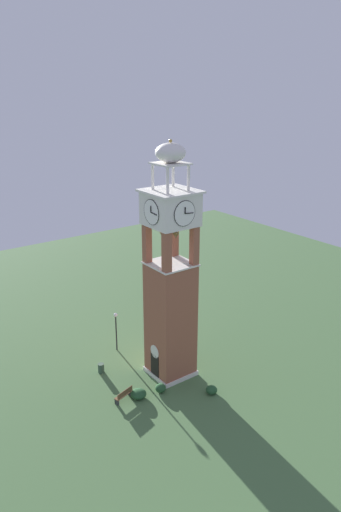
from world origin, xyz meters
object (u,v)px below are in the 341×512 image
lamp_post (116,324)px  trash_bin (101,368)px  park_bench (124,395)px  clock_tower (170,288)px

lamp_post → trash_bin: (2.34, -2.88, -2.19)m
lamp_post → trash_bin: bearing=-51.0°
trash_bin → park_bench: bearing=-5.4°
clock_tower → trash_bin: (-3.46, -4.67, -7.34)m
clock_tower → park_bench: size_ratio=11.52×
lamp_post → clock_tower: bearing=17.2°
park_bench → trash_bin: size_ratio=2.07×
clock_tower → park_bench: (0.92, -5.08, -7.26)m
trash_bin → lamp_post: bearing=129.0°
park_bench → trash_bin: park_bench is taller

